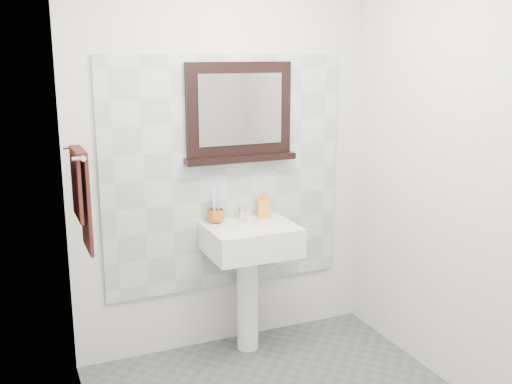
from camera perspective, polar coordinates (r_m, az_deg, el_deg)
back_wall at (r=3.83m, az=-2.96°, el=3.21°), size 2.00×0.01×2.50m
front_wall at (r=1.99m, az=20.14°, el=-7.08°), size 2.00×0.01×2.50m
left_wall at (r=2.54m, az=-15.43°, el=-2.40°), size 0.01×2.20×2.50m
right_wall at (r=3.43m, az=19.75°, el=1.26°), size 0.01×2.20×2.50m
splashback at (r=3.84m, az=-2.88°, el=1.71°), size 1.60×0.02×1.50m
pedestal_sink at (r=3.80m, az=-0.55°, el=-5.81°), size 0.55×0.44×0.96m
toothbrush_cup at (r=3.79m, az=-3.83°, el=-2.30°), size 0.14×0.14×0.09m
toothbrushes at (r=3.77m, az=-3.85°, el=-1.12°), size 0.05×0.04×0.21m
soap_dispenser at (r=3.90m, az=0.76°, el=-1.12°), size 0.10×0.10×0.18m
framed_mirror at (r=3.78m, az=-1.61°, el=7.39°), size 0.73×0.11×0.62m
towel_bar at (r=3.25m, az=-16.64°, el=3.61°), size 0.07×0.40×0.03m
hand_towel at (r=3.29m, az=-16.28°, el=0.01°), size 0.06×0.30×0.55m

